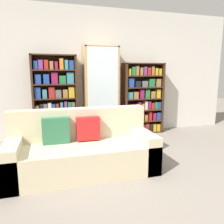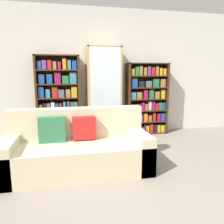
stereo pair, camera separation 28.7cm
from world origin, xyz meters
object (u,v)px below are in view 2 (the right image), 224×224
object	(u,v)px
couch	(78,149)
wine_bottle	(145,138)
bookshelf_right	(147,100)
bookshelf_left	(59,99)
display_cabinet	(104,93)

from	to	relation	value
couch	wine_bottle	size ratio (longest dim) A/B	5.01
bookshelf_right	wine_bottle	size ratio (longest dim) A/B	4.00
bookshelf_left	wine_bottle	xyz separation A→B (m)	(1.56, -0.87, -0.67)
couch	wine_bottle	world-z (taller)	couch
couch	display_cabinet	distance (m)	1.85
bookshelf_left	wine_bottle	bearing A→B (deg)	-29.01
couch	bookshelf_right	distance (m)	2.34
bookshelf_left	wine_bottle	size ratio (longest dim) A/B	4.35
bookshelf_right	wine_bottle	distance (m)	1.11
bookshelf_left	display_cabinet	world-z (taller)	display_cabinet
display_cabinet	bookshelf_right	distance (m)	0.98
bookshelf_left	wine_bottle	world-z (taller)	bookshelf_left
wine_bottle	bookshelf_right	bearing A→B (deg)	68.53
bookshelf_right	couch	bearing A→B (deg)	-134.91
couch	bookshelf_left	bearing A→B (deg)	99.78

